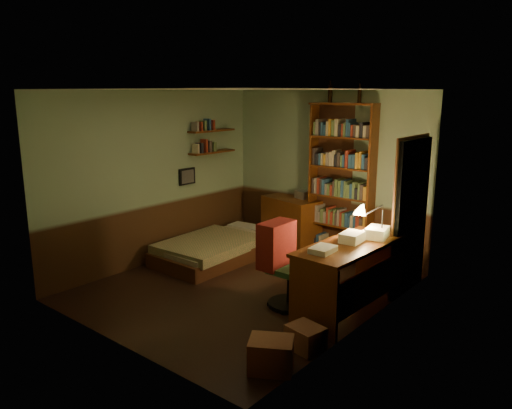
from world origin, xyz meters
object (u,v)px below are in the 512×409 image
Objects in this scene: dresser at (291,224)px; cardboard_box_a at (271,355)px; bed at (218,240)px; cardboard_box_b at (306,338)px; mini_stereo at (303,195)px; office_chair at (290,272)px; bookshelf at (342,183)px; desk at (349,278)px; desk_lamp at (382,218)px.

dresser reaches higher than cardboard_box_a.
bed is 5.69× the size of cardboard_box_b.
office_chair is at bearing -42.75° from mini_stereo.
bed is 8.64× the size of mini_stereo.
dresser is 2.37× the size of cardboard_box_a.
office_chair is at bearing -82.45° from bookshelf.
bookshelf is at bearing 101.87° from office_chair.
desk is at bearing -8.97° from bed.
cardboard_box_a is (1.16, -3.23, -1.05)m from bookshelf.
cardboard_box_b is at bearing -28.95° from bed.
dresser is at bearing 143.68° from desk.
desk is 1.12m from cardboard_box_b.
bookshelf is 5.86× the size of cardboard_box_a.
dresser is at bearing 122.86° from cardboard_box_a.
bookshelf is 3.14m from cardboard_box_b.
bookshelf is 2.09m from desk.
bookshelf is at bearing 39.73° from bed.
office_chair is (1.32, -1.87, 0.01)m from dresser.
cardboard_box_b is (0.74, -0.74, -0.32)m from office_chair.
office_chair reaches higher than desk.
mini_stereo is (0.73, 1.24, 0.63)m from bed.
desk is (1.07, -1.62, -0.79)m from bookshelf.
desk is at bearing 96.38° from cardboard_box_b.
desk is (1.94, -1.54, -0.01)m from dresser.
desk reaches higher than cardboard_box_a.
cardboard_box_b is at bearing -46.00° from office_chair.
desk_lamp reaches higher than office_chair.
dresser is 2.48m from desk.
mini_stereo is 2.33m from desk_lamp.
cardboard_box_b is (2.65, -1.49, -0.17)m from bed.
bed is at bearing -106.19° from dresser.
desk_lamp is at bearing 87.58° from cardboard_box_a.
cardboard_box_a is at bearing -93.21° from cardboard_box_b.
desk_lamp is at bearing -14.89° from mini_stereo.
desk_lamp is 1.30m from office_chair.
desk_lamp is (1.98, -1.21, 0.17)m from mini_stereo.
mini_stereo is at bearing 138.75° from desk_lamp.
mini_stereo is 3.86m from cardboard_box_a.
bookshelf reaches higher than dresser.
bed is 3.05m from cardboard_box_b.
desk is at bearing 27.34° from office_chair.
desk_lamp is 1.48× the size of cardboard_box_b.
dresser is (0.59, 1.12, 0.14)m from bed.
mini_stereo is 0.79m from bookshelf.
bookshelf is (1.47, 1.20, 0.91)m from bed.
bookshelf reaches higher than desk.
office_chair is 1.49m from cardboard_box_a.
bookshelf is (0.87, 0.08, 0.77)m from dresser.
office_chair is at bearing 135.01° from cardboard_box_b.
dresser is at bearing -121.79° from mini_stereo.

